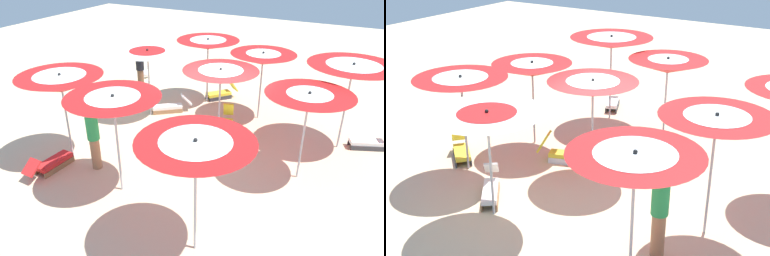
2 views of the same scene
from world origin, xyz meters
TOP-DOWN VIEW (x-y plane):
  - ground at (0.00, 0.00)m, footprint 36.41×36.41m
  - beach_umbrella_0 at (-1.25, 3.45)m, footprint 2.00×2.00m
  - beach_umbrella_1 at (-2.39, 0.25)m, footprint 1.96×1.96m
  - beach_umbrella_2 at (-3.04, -1.70)m, footprint 2.27×2.27m
  - beach_umbrella_3 at (1.07, 2.62)m, footprint 2.00×2.00m
  - beach_umbrella_4 at (0.01, -0.45)m, footprint 2.00×2.00m
  - beach_umbrella_5 at (-0.48, -2.48)m, footprint 1.97×1.97m
  - beach_umbrella_6 at (3.06, 2.09)m, footprint 2.06×2.06m
  - beach_umbrella_7 at (2.69, -1.08)m, footprint 2.12×2.12m
  - beach_umbrella_8 at (1.52, -2.88)m, footprint 2.06×2.06m
  - lounger_0 at (2.24, -1.56)m, footprint 1.22×1.05m
  - lounger_1 at (1.21, -3.39)m, footprint 1.02×1.10m
  - lounger_2 at (3.12, 2.77)m, footprint 0.42×1.32m
  - lounger_3 at (0.04, -1.19)m, footprint 0.74×1.29m
  - lounger_4 at (-3.83, -2.03)m, footprint 1.23×0.76m
  - beachgoer_0 at (2.18, 2.16)m, footprint 0.30×0.30m
  - beachgoer_1 at (4.28, -2.85)m, footprint 0.30×0.30m
  - beach_ball at (4.85, -3.97)m, footprint 0.36×0.36m

SIDE VIEW (x-z plane):
  - ground at x=0.00m, z-range -0.04..0.00m
  - beach_ball at x=4.85m, z-range 0.00..0.36m
  - lounger_2 at x=3.12m, z-range -0.07..0.46m
  - lounger_0 at x=2.24m, z-range -0.10..0.49m
  - lounger_4 at x=-3.83m, z-range -0.09..0.49m
  - lounger_1 at x=1.21m, z-range -0.10..0.50m
  - lounger_3 at x=0.04m, z-range -0.15..0.58m
  - beachgoer_1 at x=4.28m, z-range 0.03..1.66m
  - beachgoer_0 at x=2.18m, z-range 0.05..1.81m
  - beach_umbrella_5 at x=-0.48m, z-range 0.86..3.03m
  - beach_umbrella_4 at x=0.01m, z-range 0.86..3.05m
  - beach_umbrella_7 at x=2.69m, z-range 0.88..3.07m
  - beach_umbrella_1 at x=-2.39m, z-range 0.88..3.11m
  - beach_umbrella_8 at x=1.52m, z-range 0.91..3.17m
  - beach_umbrella_6 at x=3.06m, z-range 0.90..3.24m
  - beach_umbrella_0 at x=-1.25m, z-range 0.97..3.33m
  - beach_umbrella_3 at x=1.07m, z-range 0.96..3.34m
  - beach_umbrella_2 at x=-3.04m, z-range 1.00..3.42m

